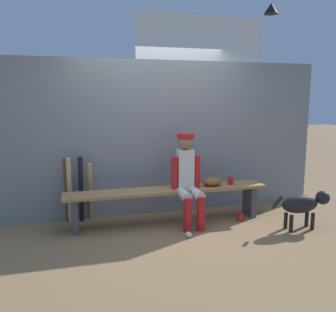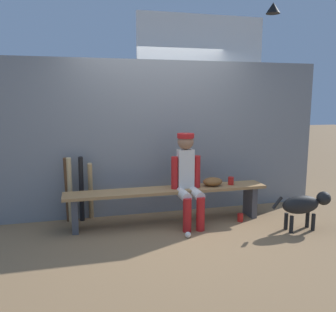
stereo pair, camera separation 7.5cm
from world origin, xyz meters
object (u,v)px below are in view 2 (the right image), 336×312
at_px(dugout_bench, 168,196).
at_px(bat_wood_tan, 91,191).
at_px(baseball_glove, 213,182).
at_px(cup_on_bench, 231,181).
at_px(bat_wood_dark, 67,190).
at_px(cup_on_ground, 240,218).
at_px(player_seated, 188,176).
at_px(bat_wood_natural, 70,190).
at_px(baseball, 188,235).
at_px(dog, 304,205).
at_px(scoreboard, 205,60).
at_px(bat_aluminum_black, 81,189).

bearing_deg(dugout_bench, bat_wood_tan, 159.62).
bearing_deg(bat_wood_tan, dugout_bench, -20.38).
distance_m(baseball_glove, cup_on_bench, 0.28).
bearing_deg(dugout_bench, bat_wood_dark, 164.81).
bearing_deg(cup_on_ground, baseball_glove, 149.32).
height_order(player_seated, bat_wood_natural, player_seated).
relative_size(player_seated, baseball, 16.63).
xyz_separation_m(player_seated, cup_on_ground, (0.74, -0.09, -0.62)).
bearing_deg(dog, bat_wood_dark, 160.63).
relative_size(bat_wood_dark, dog, 1.08).
bearing_deg(bat_wood_dark, baseball, -33.06).
bearing_deg(cup_on_ground, baseball, -157.21).
xyz_separation_m(cup_on_ground, cup_on_bench, (-0.06, 0.21, 0.48)).
distance_m(dugout_bench, scoreboard, 2.47).
height_order(cup_on_ground, cup_on_bench, cup_on_bench).
height_order(dugout_bench, player_seated, player_seated).
bearing_deg(baseball_glove, dugout_bench, 180.00).
xyz_separation_m(baseball, cup_on_bench, (0.82, 0.58, 0.50)).
bearing_deg(baseball, scoreboard, 64.55).
xyz_separation_m(cup_on_bench, scoreboard, (0.03, 1.20, 1.78)).
distance_m(bat_aluminum_black, cup_on_ground, 2.23).
xyz_separation_m(cup_on_ground, scoreboard, (-0.04, 1.40, 2.27)).
relative_size(bat_aluminum_black, cup_on_bench, 8.33).
bearing_deg(bat_wood_tan, bat_wood_natural, -170.01).
relative_size(bat_wood_natural, bat_wood_dark, 1.01).
height_order(bat_wood_natural, bat_wood_dark, bat_wood_natural).
bearing_deg(dugout_bench, cup_on_ground, -11.60).
xyz_separation_m(player_seated, baseball, (-0.14, -0.46, -0.63)).
xyz_separation_m(bat_wood_tan, scoreboard, (1.96, 0.82, 1.91)).
bearing_deg(bat_wood_tan, scoreboard, 22.76).
height_order(dugout_bench, dog, dog).
distance_m(bat_aluminum_black, baseball, 1.61).
distance_m(dugout_bench, bat_wood_dark, 1.38).
distance_m(bat_wood_dark, cup_on_bench, 2.28).
xyz_separation_m(baseball_glove, cup_on_bench, (0.28, 0.00, -0.00)).
distance_m(bat_wood_tan, bat_wood_dark, 0.31).
xyz_separation_m(scoreboard, dog, (0.70, -1.89, -1.99)).
height_order(dugout_bench, bat_wood_natural, bat_wood_natural).
bearing_deg(cup_on_bench, bat_wood_dark, 170.99).
distance_m(bat_wood_natural, cup_on_ground, 2.37).
bearing_deg(baseball_glove, bat_wood_natural, 170.37).
distance_m(bat_aluminum_black, scoreboard, 2.92).
distance_m(player_seated, baseball, 0.80).
bearing_deg(bat_wood_natural, player_seated, -15.98).
distance_m(player_seated, bat_wood_natural, 1.61).
distance_m(baseball, dog, 1.57).
distance_m(bat_wood_natural, scoreboard, 3.04).
bearing_deg(baseball, bat_wood_tan, 139.74).
xyz_separation_m(dugout_bench, baseball, (0.11, -0.57, -0.34)).
bearing_deg(cup_on_ground, cup_on_bench, 107.39).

